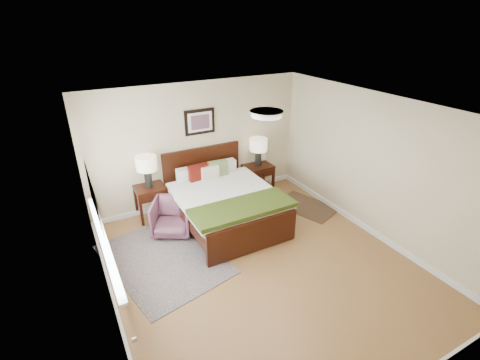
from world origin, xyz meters
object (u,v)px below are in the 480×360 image
at_px(lamp_right, 258,146).
at_px(rug_persian, 163,259).
at_px(nightstand_right, 258,175).
at_px(bed, 224,197).
at_px(nightstand_left, 150,193).
at_px(armchair, 173,217).
at_px(lamp_left, 147,165).

relative_size(lamp_right, rug_persian, 0.28).
distance_m(nightstand_right, lamp_right, 0.67).
bearing_deg(bed, nightstand_left, 145.01).
height_order(armchair, rug_persian, armchair).
bearing_deg(bed, armchair, 172.33).
height_order(lamp_right, armchair, lamp_right).
distance_m(lamp_right, rug_persian, 3.15).
height_order(bed, nightstand_right, bed).
relative_size(nightstand_right, lamp_left, 1.02).
bearing_deg(nightstand_right, bed, -146.26).
bearing_deg(nightstand_right, rug_persian, -152.52).
relative_size(lamp_left, rug_persian, 0.28).
height_order(lamp_right, rug_persian, lamp_right).
height_order(bed, lamp_left, lamp_left).
bearing_deg(lamp_right, nightstand_left, -179.47).
distance_m(lamp_left, rug_persian, 1.78).
distance_m(lamp_left, lamp_right, 2.41).
height_order(nightstand_right, lamp_left, lamp_left).
distance_m(bed, lamp_left, 1.55).
relative_size(bed, lamp_left, 3.57).
bearing_deg(lamp_right, armchair, -162.22).
bearing_deg(rug_persian, bed, 9.17).
xyz_separation_m(nightstand_right, lamp_left, (-2.41, 0.01, 0.72)).
distance_m(nightstand_left, lamp_left, 0.57).
distance_m(bed, nightstand_left, 1.43).
distance_m(bed, nightstand_right, 1.50).
bearing_deg(bed, rug_persian, -158.75).
height_order(nightstand_left, armchair, nightstand_left).
bearing_deg(lamp_left, nightstand_left, -90.00).
height_order(nightstand_left, rug_persian, nightstand_left).
bearing_deg(rug_persian, nightstand_right, 15.40).
bearing_deg(armchair, bed, 21.41).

